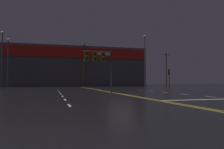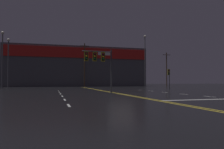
% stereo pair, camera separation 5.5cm
% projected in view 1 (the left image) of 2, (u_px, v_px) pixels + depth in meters
% --- Properties ---
extents(ground_plane, '(200.00, 200.00, 0.00)m').
position_uv_depth(ground_plane, '(121.00, 94.00, 21.06)').
color(ground_plane, black).
extents(road_markings, '(16.81, 60.00, 0.01)m').
position_uv_depth(road_markings, '(139.00, 95.00, 19.82)').
color(road_markings, gold).
rests_on(road_markings, ground).
extents(traffic_signal_median, '(3.17, 0.36, 4.60)m').
position_uv_depth(traffic_signal_median, '(98.00, 59.00, 22.71)').
color(traffic_signal_median, '#38383D').
rests_on(traffic_signal_median, ground).
extents(traffic_signal_corner_northeast, '(0.42, 0.36, 3.29)m').
position_uv_depth(traffic_signal_corner_northeast, '(169.00, 74.00, 36.14)').
color(traffic_signal_corner_northeast, '#38383D').
rests_on(traffic_signal_corner_northeast, ground).
extents(streetlight_near_left, '(0.56, 0.56, 9.65)m').
position_uv_depth(streetlight_near_left, '(8.00, 56.00, 42.38)').
color(streetlight_near_left, '#59595E').
rests_on(streetlight_near_left, ground).
extents(streetlight_near_right, '(0.56, 0.56, 11.87)m').
position_uv_depth(streetlight_near_right, '(145.00, 55.00, 49.83)').
color(streetlight_near_right, '#59595E').
rests_on(streetlight_near_right, ground).
extents(streetlight_median_approach, '(0.56, 0.56, 10.25)m').
position_uv_depth(streetlight_median_approach, '(2.00, 52.00, 38.86)').
color(streetlight_median_approach, '#59595E').
rests_on(streetlight_median_approach, ground).
extents(building_backdrop, '(35.60, 10.23, 10.14)m').
position_uv_depth(building_backdrop, '(77.00, 67.00, 58.47)').
color(building_backdrop, '#4C4C51').
rests_on(building_backdrop, ground).
extents(utility_pole_row, '(47.68, 0.26, 11.76)m').
position_uv_depth(utility_pole_row, '(75.00, 64.00, 52.59)').
color(utility_pole_row, '#4C3828').
rests_on(utility_pole_row, ground).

